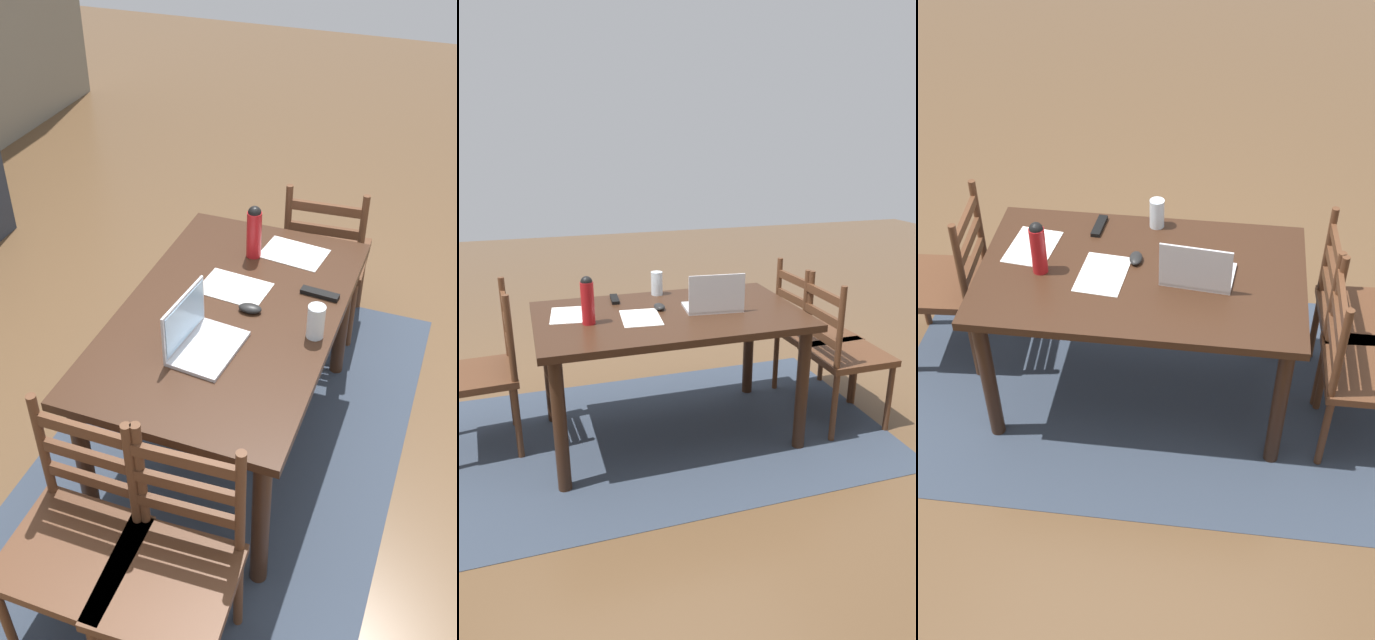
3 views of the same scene
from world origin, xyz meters
The scene contains 13 objects.
ground_plane centered at (0.00, 0.00, 0.00)m, with size 14.00×14.00×0.00m, color brown.
area_rug centered at (0.00, 0.00, 0.00)m, with size 2.55×1.62×0.01m, color #333D4C.
dining_table centered at (0.00, 0.00, 0.67)m, with size 1.49×0.90×0.77m.
chair_left_far centered at (-1.04, 0.18, 0.46)m, with size 0.44×0.44×0.95m.
chair_left_near centered at (-1.04, -0.18, 0.46)m, with size 0.46×0.46×0.95m.
chair_right_near centered at (1.04, -0.18, 0.46)m, with size 0.47×0.47×0.95m.
laptop centered at (-0.25, 0.04, 0.83)m, with size 0.34×0.25×0.23m.
water_bottle centered at (0.46, 0.05, 0.90)m, with size 0.07×0.07×0.26m.
drinking_glass centered at (-0.03, -0.38, 0.84)m, with size 0.07×0.07×0.15m, color silver.
computer_mouse centered at (0.04, -0.08, 0.79)m, with size 0.06×0.10×0.03m, color black.
tv_remote centered at (0.25, -0.33, 0.78)m, with size 0.04×0.17×0.02m, color black.
paper_stack_left centered at (0.17, 0.04, 0.77)m, with size 0.21×0.30×0.00m, color white.
paper_stack_right centered at (0.54, -0.13, 0.77)m, with size 0.21×0.30×0.00m, color white.
Camera 2 is at (0.77, 2.79, 1.72)m, focal length 30.32 mm.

